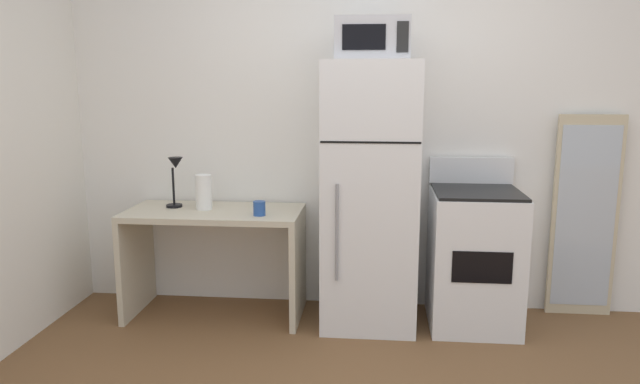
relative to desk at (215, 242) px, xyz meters
name	(u,v)px	position (x,y,z in m)	size (l,w,h in m)	color
wall_back_white	(374,127)	(1.08, 0.36, 0.77)	(5.00, 0.10, 2.60)	white
desk	(215,242)	(0.00, 0.00, 0.00)	(1.19, 0.59, 0.75)	beige
desk_lamp	(175,173)	(-0.28, 0.05, 0.46)	(0.14, 0.12, 0.35)	black
coffee_mug	(259,208)	(0.34, -0.13, 0.27)	(0.08, 0.08, 0.10)	#264C99
paper_towel_roll	(204,192)	(-0.07, 0.02, 0.34)	(0.11, 0.11, 0.24)	white
refrigerator	(370,196)	(1.06, -0.02, 0.35)	(0.61, 0.64, 1.75)	white
microwave	(373,39)	(1.06, -0.04, 1.35)	(0.46, 0.35, 0.26)	#B7B7BC
oven_range	(474,257)	(1.76, 0.00, -0.06)	(0.57, 0.61, 1.10)	white
leaning_mirror	(585,217)	(2.53, 0.25, 0.17)	(0.44, 0.03, 1.40)	#C6B793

